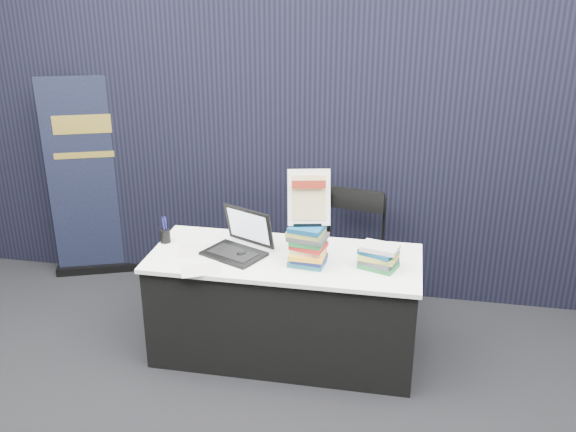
# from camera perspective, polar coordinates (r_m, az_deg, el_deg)

# --- Properties ---
(floor) EXTENTS (8.00, 8.00, 0.00)m
(floor) POSITION_cam_1_polar(r_m,az_deg,el_deg) (4.20, -1.81, -16.10)
(floor) COLOR black
(floor) RESTS_ON ground
(wall_back) EXTENTS (8.00, 0.02, 3.50)m
(wall_back) POSITION_cam_1_polar(r_m,az_deg,el_deg) (7.32, 5.08, 15.19)
(wall_back) COLOR #B3B1A9
(wall_back) RESTS_ON floor
(drape_partition) EXTENTS (6.00, 0.08, 2.40)m
(drape_partition) POSITION_cam_1_polar(r_m,az_deg,el_deg) (5.08, 1.97, 6.02)
(drape_partition) COLOR black
(drape_partition) RESTS_ON floor
(display_table) EXTENTS (1.80, 0.75, 0.75)m
(display_table) POSITION_cam_1_polar(r_m,az_deg,el_deg) (4.44, -0.31, -7.96)
(display_table) COLOR black
(display_table) RESTS_ON floor
(laptop) EXTENTS (0.46, 0.45, 0.29)m
(laptop) POSITION_cam_1_polar(r_m,az_deg,el_deg) (4.31, -4.68, -2.40)
(laptop) COLOR black
(laptop) RESTS_ON display_table
(mouse) EXTENTS (0.10, 0.12, 0.03)m
(mouse) POSITION_cam_1_polar(r_m,az_deg,el_deg) (4.27, -4.13, -3.40)
(mouse) COLOR black
(mouse) RESTS_ON display_table
(brochure_left) EXTENTS (0.35, 0.28, 0.00)m
(brochure_left) POSITION_cam_1_polar(r_m,az_deg,el_deg) (4.39, -7.72, -3.01)
(brochure_left) COLOR silver
(brochure_left) RESTS_ON display_table
(brochure_mid) EXTENTS (0.30, 0.23, 0.00)m
(brochure_mid) POSITION_cam_1_polar(r_m,az_deg,el_deg) (4.32, -6.79, -3.42)
(brochure_mid) COLOR white
(brochure_mid) RESTS_ON display_table
(brochure_right) EXTENTS (0.31, 0.27, 0.00)m
(brochure_right) POSITION_cam_1_polar(r_m,az_deg,el_deg) (4.12, -7.76, -4.76)
(brochure_right) COLOR silver
(brochure_right) RESTS_ON display_table
(pen_cup) EXTENTS (0.09, 0.09, 0.09)m
(pen_cup) POSITION_cam_1_polar(r_m,az_deg,el_deg) (4.54, -10.87, -1.75)
(pen_cup) COLOR black
(pen_cup) RESTS_ON display_table
(book_stack_tall) EXTENTS (0.24, 0.20, 0.27)m
(book_stack_tall) POSITION_cam_1_polar(r_m,az_deg,el_deg) (4.09, 1.75, -2.63)
(book_stack_tall) COLOR #1D5F6F
(book_stack_tall) RESTS_ON display_table
(book_stack_short) EXTENTS (0.27, 0.23, 0.16)m
(book_stack_short) POSITION_cam_1_polar(r_m,az_deg,el_deg) (4.12, 8.12, -3.54)
(book_stack_short) COLOR #1D6E34
(book_stack_short) RESTS_ON display_table
(info_sign) EXTENTS (0.28, 0.16, 0.36)m
(info_sign) POSITION_cam_1_polar(r_m,az_deg,el_deg) (4.00, 1.87, 1.59)
(info_sign) COLOR black
(info_sign) RESTS_ON book_stack_tall
(pullup_banner) EXTENTS (0.72, 0.35, 1.73)m
(pullup_banner) POSITION_cam_1_polar(r_m,az_deg,el_deg) (5.69, -17.08, 2.22)
(pullup_banner) COLOR black
(pullup_banner) RESTS_ON floor
(stacking_chair) EXTENTS (0.52, 0.53, 0.98)m
(stacking_chair) POSITION_cam_1_polar(r_m,az_deg,el_deg) (4.86, 5.83, -3.10)
(stacking_chair) COLOR black
(stacking_chair) RESTS_ON floor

